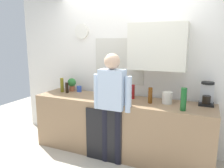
{
  "coord_description": "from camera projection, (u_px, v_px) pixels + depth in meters",
  "views": [
    {
      "loc": [
        1.18,
        -2.71,
        1.75
      ],
      "look_at": [
        -0.11,
        0.25,
        1.12
      ],
      "focal_mm": 34.81,
      "sensor_mm": 36.0,
      "label": 1
    }
  ],
  "objects": [
    {
      "name": "potted_plant",
      "position": [
        72.0,
        84.0,
        3.89
      ],
      "size": [
        0.15,
        0.15,
        0.23
      ],
      "color": "#9E5638",
      "rests_on": "kitchen_counter"
    },
    {
      "name": "bottle_green_wine",
      "position": [
        184.0,
        99.0,
        2.77
      ],
      "size": [
        0.07,
        0.07,
        0.3
      ],
      "primitive_type": "cylinder",
      "color": "#195923",
      "rests_on": "kitchen_counter"
    },
    {
      "name": "ground_plane",
      "position": [
        112.0,
        161.0,
        3.24
      ],
      "size": [
        8.0,
        8.0,
        0.0
      ],
      "primitive_type": "plane",
      "color": "beige"
    },
    {
      "name": "bottle_red_vinegar",
      "position": [
        133.0,
        92.0,
        3.36
      ],
      "size": [
        0.06,
        0.06,
        0.22
      ],
      "primitive_type": "cylinder",
      "color": "maroon",
      "rests_on": "kitchen_counter"
    },
    {
      "name": "dishwasher_panel",
      "position": [
        103.0,
        136.0,
        3.18
      ],
      "size": [
        0.56,
        0.02,
        0.79
      ],
      "primitive_type": "cube",
      "color": "black",
      "rests_on": "ground_plane"
    },
    {
      "name": "person_at_sink",
      "position": [
        112.0,
        100.0,
        3.05
      ],
      "size": [
        0.57,
        0.22,
        1.6
      ],
      "rotation": [
        0.0,
        0.0,
        -0.06
      ],
      "color": "black",
      "rests_on": "ground_plane"
    },
    {
      "name": "kitchen_counter",
      "position": [
        120.0,
        126.0,
        3.42
      ],
      "size": [
        2.76,
        0.64,
        0.88
      ],
      "primitive_type": "cube",
      "color": "#937251",
      "rests_on": "ground_plane"
    },
    {
      "name": "back_wall_assembly",
      "position": [
        133.0,
        66.0,
        3.58
      ],
      "size": [
        4.36,
        0.42,
        2.6
      ],
      "color": "white",
      "rests_on": "ground_plane"
    },
    {
      "name": "cup_yellow_cup",
      "position": [
        121.0,
        96.0,
        3.4
      ],
      "size": [
        0.07,
        0.07,
        0.08
      ],
      "primitive_type": "cylinder",
      "color": "yellow",
      "rests_on": "kitchen_counter"
    },
    {
      "name": "bottle_dark_sauce",
      "position": [
        67.0,
        88.0,
        3.76
      ],
      "size": [
        0.06,
        0.06,
        0.18
      ],
      "primitive_type": "cylinder",
      "color": "black",
      "rests_on": "kitchen_counter"
    },
    {
      "name": "bottle_clear_soda",
      "position": [
        112.0,
        87.0,
        3.53
      ],
      "size": [
        0.09,
        0.09,
        0.28
      ],
      "primitive_type": "cylinder",
      "color": "#2D8C33",
      "rests_on": "kitchen_counter"
    },
    {
      "name": "bottle_amber_beer",
      "position": [
        150.0,
        95.0,
        3.11
      ],
      "size": [
        0.06,
        0.06,
        0.23
      ],
      "primitive_type": "cylinder",
      "color": "brown",
      "rests_on": "kitchen_counter"
    },
    {
      "name": "bottle_olive_oil",
      "position": [
        62.0,
        85.0,
        3.82
      ],
      "size": [
        0.06,
        0.06,
        0.25
      ],
      "primitive_type": "cylinder",
      "color": "olive",
      "rests_on": "kitchen_counter"
    },
    {
      "name": "storage_canister",
      "position": [
        167.0,
        98.0,
        3.1
      ],
      "size": [
        0.14,
        0.14,
        0.17
      ],
      "primitive_type": "cylinder",
      "color": "silver",
      "rests_on": "kitchen_counter"
    },
    {
      "name": "mixing_bowl",
      "position": [
        107.0,
        98.0,
        3.28
      ],
      "size": [
        0.22,
        0.22,
        0.08
      ],
      "primitive_type": "cylinder",
      "color": "white",
      "rests_on": "kitchen_counter"
    },
    {
      "name": "cup_blue_mug",
      "position": [
        79.0,
        89.0,
        3.84
      ],
      "size": [
        0.08,
        0.08,
        0.1
      ],
      "primitive_type": "cylinder",
      "color": "#3351B2",
      "rests_on": "kitchen_counter"
    },
    {
      "name": "coffee_maker",
      "position": [
        207.0,
        94.0,
        3.03
      ],
      "size": [
        0.2,
        0.2,
        0.33
      ],
      "color": "black",
      "rests_on": "kitchen_counter"
    }
  ]
}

